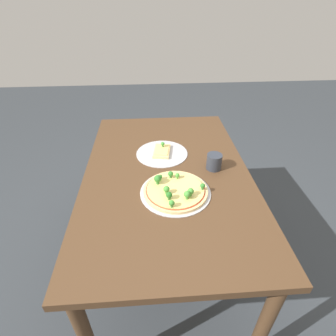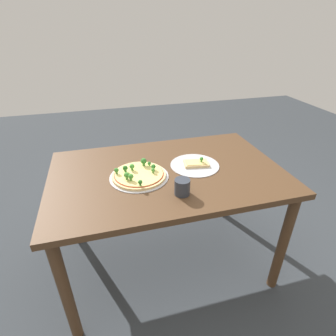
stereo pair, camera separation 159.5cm
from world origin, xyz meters
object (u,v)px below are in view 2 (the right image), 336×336
pizza_tray_slice (195,164)px  pizza_tray_whole (139,175)px  dining_table (167,184)px  drinking_cup (182,187)px

pizza_tray_slice → pizza_tray_whole: bearing=7.1°
dining_table → pizza_tray_whole: 0.21m
drinking_cup → pizza_tray_slice: bearing=-122.7°
pizza_tray_whole → pizza_tray_slice: bearing=-172.9°
pizza_tray_whole → dining_table: bearing=-171.1°
drinking_cup → dining_table: bearing=-87.4°
pizza_tray_slice → drinking_cup: bearing=57.3°
dining_table → pizza_tray_whole: size_ratio=4.05×
pizza_tray_slice → drinking_cup: size_ratio=3.51×
dining_table → drinking_cup: bearing=92.6°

